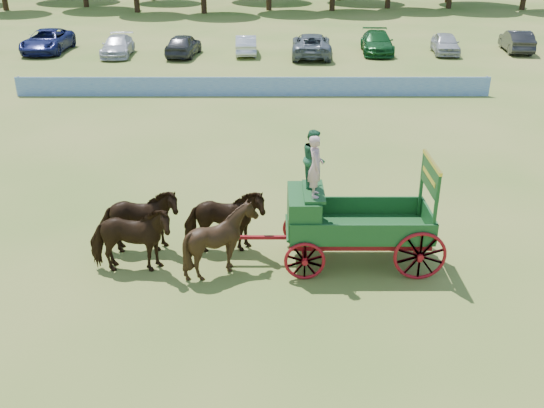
{
  "coord_description": "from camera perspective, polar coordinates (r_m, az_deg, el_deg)",
  "views": [
    {
      "loc": [
        0.02,
        -14.85,
        8.49
      ],
      "look_at": [
        0.03,
        0.84,
        1.3
      ],
      "focal_mm": 40.0,
      "sensor_mm": 36.0,
      "label": 1
    }
  ],
  "objects": [
    {
      "name": "sponsor_banner",
      "position": [
        33.82,
        -1.81,
        10.98
      ],
      "size": [
        26.0,
        0.08,
        1.05
      ],
      "primitive_type": "cube",
      "color": "#2059B1",
      "rests_on": "ground"
    },
    {
      "name": "parked_cars",
      "position": [
        45.65,
        -2.77,
        14.86
      ],
      "size": [
        51.34,
        7.68,
        1.64
      ],
      "color": "silver",
      "rests_on": "ground"
    },
    {
      "name": "horse_lead_right",
      "position": [
        17.41,
        -12.43,
        -1.63
      ],
      "size": [
        2.4,
        1.33,
        1.93
      ],
      "primitive_type": "imported",
      "rotation": [
        0.0,
        0.0,
        1.7
      ],
      "color": "black",
      "rests_on": "ground"
    },
    {
      "name": "ground",
      "position": [
        17.11,
        -0.11,
        -5.14
      ],
      "size": [
        160.0,
        160.0,
        0.0
      ],
      "primitive_type": "plane",
      "color": "olive",
      "rests_on": "ground"
    },
    {
      "name": "horse_wheel_left",
      "position": [
        16.08,
        -4.81,
        -3.39
      ],
      "size": [
        2.01,
        1.86,
        1.93
      ],
      "primitive_type": "imported",
      "rotation": [
        0.0,
        0.0,
        1.38
      ],
      "color": "black",
      "rests_on": "ground"
    },
    {
      "name": "farm_dray",
      "position": [
        16.31,
        5.66,
        -0.3
      ],
      "size": [
        5.99,
        2.0,
        3.78
      ],
      "color": "maroon",
      "rests_on": "ground"
    },
    {
      "name": "horse_wheel_right",
      "position": [
        17.05,
        -4.53,
        -1.66
      ],
      "size": [
        2.36,
        1.23,
        1.93
      ],
      "primitive_type": "imported",
      "rotation": [
        0.0,
        0.0,
        1.65
      ],
      "color": "black",
      "rests_on": "ground"
    },
    {
      "name": "horse_lead_left",
      "position": [
        16.45,
        -13.18,
        -3.32
      ],
      "size": [
        2.31,
        1.11,
        1.93
      ],
      "primitive_type": "imported",
      "rotation": [
        0.0,
        0.0,
        1.6
      ],
      "color": "black",
      "rests_on": "ground"
    }
  ]
}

